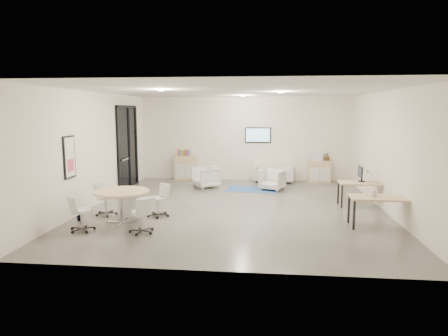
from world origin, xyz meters
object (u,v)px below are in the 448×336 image
Objects in this scene: armchair_left at (206,176)px; desk_front at (380,200)px; sideboard_left at (186,168)px; sideboard_right at (319,171)px; round_table at (122,194)px; armchair_right at (272,179)px; loveseat at (273,174)px; desk_rear at (363,185)px.

armchair_left is 6.40m from desk_front.
sideboard_left reaches higher than sideboard_right.
armchair_left is 4.84m from round_table.
armchair_right is 5.74m from round_table.
desk_rear is (2.42, -3.63, 0.31)m from loveseat.
round_table is at bearing -157.36° from desk_rear.
desk_rear is 6.54m from round_table.
desk_front is at bearing -83.93° from sideboard_right.
armchair_left is (-4.08, -1.48, -0.01)m from sideboard_right.
round_table reaches higher than desk_rear.
sideboard_right reaches higher than loveseat.
desk_front is at bearing -90.69° from desk_rear.
sideboard_right is at bearing 96.79° from desk_front.
round_table is at bearing -117.73° from loveseat.
armchair_left is 5.31m from desk_rear.
sideboard_left is at bearing 148.71° from desk_rear.
sideboard_left is 1.79m from armchair_left.
sideboard_left reaches higher than desk_front.
armchair_right is at bearing 141.56° from desk_rear.
armchair_left is at bearing 137.96° from desk_front.
sideboard_left is 6.92m from desk_rear.
armchair_right is 4.79m from desk_front.
round_table is (-1.33, -4.64, 0.31)m from armchair_left.
armchair_left is at bearing 74.03° from round_table.
sideboard_right is 0.62× the size of desk_rear.
sideboard_left is 0.61× the size of loveseat.
armchair_right reaches higher than desk_front.
sideboard_right is 1.73m from loveseat.
armchair_left reaches higher than loveseat.
sideboard_right is 0.53× the size of loveseat.
loveseat is 4.37m from desk_rear.
desk_front is 6.03m from round_table.
desk_front is (2.34, -5.67, 0.33)m from loveseat.
sideboard_right reaches higher than round_table.
sideboard_right is at bearing 102.21° from desk_rear.
round_table reaches higher than desk_front.
sideboard_left is at bearing 135.29° from desk_front.
armchair_right is 0.57× the size of desk_rear.
loveseat is 1.13× the size of desk_front.
desk_rear is (0.70, -3.78, 0.20)m from sideboard_right.
armchair_right is at bearing -88.37° from loveseat.
sideboard_left is at bearing 179.47° from armchair_left.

